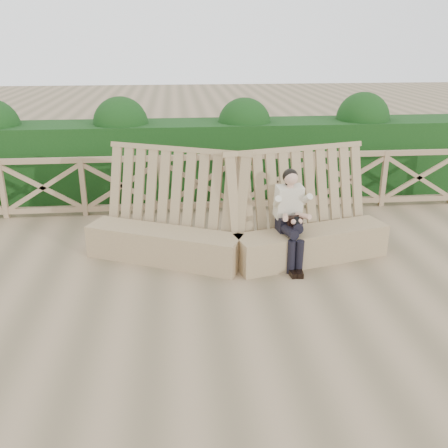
{
  "coord_description": "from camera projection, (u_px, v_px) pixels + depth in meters",
  "views": [
    {
      "loc": [
        -0.42,
        -5.51,
        3.15
      ],
      "look_at": [
        0.16,
        0.4,
        0.9
      ],
      "focal_mm": 40.0,
      "sensor_mm": 36.0,
      "label": 1
    }
  ],
  "objects": [
    {
      "name": "ground",
      "position": [
        215.0,
        302.0,
        6.28
      ],
      "size": [
        60.0,
        60.0,
        0.0
      ],
      "primitive_type": "plane",
      "color": "brown",
      "rests_on": "ground"
    },
    {
      "name": "bench",
      "position": [
        238.0,
        233.0,
        7.39
      ],
      "size": [
        4.53,
        1.67,
        1.62
      ],
      "rotation": [
        0.0,
        0.0,
        -0.12
      ],
      "color": "#907252",
      "rests_on": "ground"
    },
    {
      "name": "woman",
      "position": [
        291.0,
        214.0,
        7.1
      ],
      "size": [
        0.41,
        0.83,
        1.4
      ],
      "rotation": [
        0.0,
        0.0,
        0.13
      ],
      "color": "black",
      "rests_on": "ground"
    },
    {
      "name": "guardrail",
      "position": [
        199.0,
        183.0,
        9.34
      ],
      "size": [
        10.1,
        0.09,
        1.1
      ],
      "color": "#84694D",
      "rests_on": "ground"
    },
    {
      "name": "hedge",
      "position": [
        196.0,
        158.0,
        10.39
      ],
      "size": [
        12.0,
        1.2,
        1.5
      ],
      "primitive_type": "cube",
      "color": "black",
      "rests_on": "ground"
    }
  ]
}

